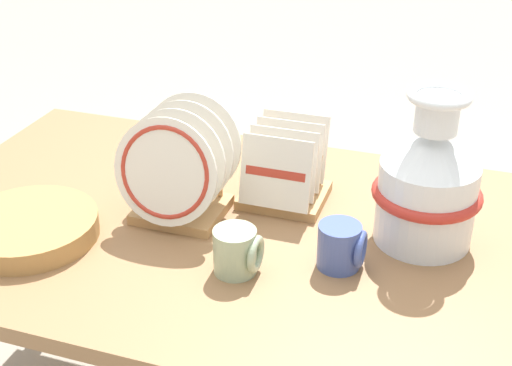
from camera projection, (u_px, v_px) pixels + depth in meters
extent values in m
cube|color=olive|center=(256.00, 236.00, 1.50)|extent=(1.53, 0.87, 0.03)
cylinder|color=olive|center=(74.00, 214.00, 2.17)|extent=(0.06, 0.06, 0.57)
cylinder|color=silver|center=(426.00, 202.00, 1.42)|extent=(0.20, 0.20, 0.17)
cone|color=silver|center=(433.00, 148.00, 1.36)|extent=(0.20, 0.20, 0.07)
cylinder|color=silver|center=(437.00, 114.00, 1.33)|extent=(0.08, 0.08, 0.07)
torus|color=silver|center=(440.00, 96.00, 1.31)|extent=(0.12, 0.12, 0.02)
torus|color=#B72D23|center=(427.00, 193.00, 1.41)|extent=(0.22, 0.22, 0.02)
cube|color=tan|center=(182.00, 209.00, 1.55)|extent=(0.18, 0.16, 0.02)
cylinder|color=tan|center=(166.00, 173.00, 1.59)|extent=(0.01, 0.01, 0.07)
cylinder|color=tan|center=(220.00, 182.00, 1.56)|extent=(0.01, 0.01, 0.07)
cylinder|color=silver|center=(165.00, 172.00, 1.43)|extent=(0.22, 0.06, 0.22)
torus|color=#B23323|center=(164.00, 173.00, 1.43)|extent=(0.19, 0.06, 0.19)
cylinder|color=silver|center=(174.00, 163.00, 1.47)|extent=(0.22, 0.06, 0.22)
cylinder|color=silver|center=(184.00, 153.00, 1.50)|extent=(0.22, 0.06, 0.22)
cylinder|color=silver|center=(192.00, 144.00, 1.54)|extent=(0.22, 0.06, 0.22)
cube|color=tan|center=(284.00, 195.00, 1.60)|extent=(0.18, 0.16, 0.02)
cylinder|color=tan|center=(266.00, 161.00, 1.65)|extent=(0.01, 0.01, 0.07)
cylinder|color=tan|center=(320.00, 169.00, 1.61)|extent=(0.01, 0.01, 0.07)
cube|color=silver|center=(276.00, 173.00, 1.50)|extent=(0.15, 0.04, 0.15)
cube|color=silver|center=(282.00, 164.00, 1.54)|extent=(0.15, 0.04, 0.15)
cube|color=silver|center=(288.00, 155.00, 1.58)|extent=(0.15, 0.04, 0.15)
cube|color=silver|center=(294.00, 146.00, 1.61)|extent=(0.15, 0.04, 0.15)
cube|color=#B23323|center=(275.00, 173.00, 1.50)|extent=(0.13, 0.01, 0.02)
cylinder|color=#AD7F47|center=(30.00, 235.00, 1.47)|extent=(0.28, 0.28, 0.01)
cylinder|color=#AD7F47|center=(30.00, 231.00, 1.46)|extent=(0.28, 0.28, 0.01)
cylinder|color=#AD7F47|center=(29.00, 228.00, 1.46)|extent=(0.28, 0.28, 0.01)
cylinder|color=#AD7F47|center=(28.00, 224.00, 1.45)|extent=(0.28, 0.28, 0.01)
cylinder|color=#AD7F47|center=(28.00, 220.00, 1.45)|extent=(0.28, 0.28, 0.01)
cylinder|color=#9EB28E|center=(235.00, 251.00, 1.34)|extent=(0.08, 0.08, 0.09)
torus|color=#9EB28E|center=(256.00, 254.00, 1.33)|extent=(0.01, 0.07, 0.07)
cylinder|color=#42569E|center=(339.00, 246.00, 1.36)|extent=(0.08, 0.08, 0.09)
torus|color=#42569E|center=(361.00, 249.00, 1.34)|extent=(0.01, 0.07, 0.07)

